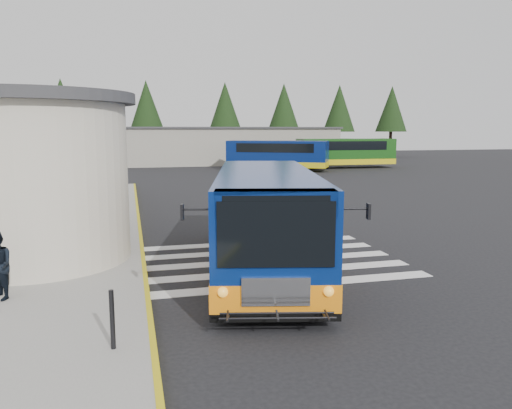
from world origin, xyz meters
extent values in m
plane|color=black|center=(0.00, 0.00, 0.00)|extent=(140.00, 140.00, 0.00)
cube|color=gold|center=(-4.05, 4.00, 0.08)|extent=(0.12, 34.00, 0.16)
cylinder|color=beige|center=(-7.00, 0.50, 2.40)|extent=(5.20, 5.20, 4.50)
cylinder|color=#38383A|center=(-7.00, 0.50, 4.80)|extent=(5.80, 5.80, 0.30)
cube|color=black|center=(-6.48, 5.00, 1.25)|extent=(0.08, 1.20, 2.20)
cube|color=#38383A|center=(-6.00, 5.00, 2.55)|extent=(1.20, 1.80, 0.12)
cube|color=silver|center=(-0.50, -3.20, 0.01)|extent=(8.00, 0.55, 0.01)
cube|color=silver|center=(-0.50, -2.00, 0.01)|extent=(8.00, 0.55, 0.01)
cube|color=silver|center=(-0.50, -0.80, 0.01)|extent=(8.00, 0.55, 0.01)
cube|color=silver|center=(-0.50, 0.40, 0.01)|extent=(8.00, 0.55, 0.01)
cube|color=silver|center=(-0.50, 1.60, 0.01)|extent=(8.00, 0.55, 0.01)
cube|color=gray|center=(6.00, 42.00, 2.00)|extent=(26.00, 8.00, 4.00)
cube|color=#38383A|center=(6.00, 42.00, 4.10)|extent=(26.40, 8.40, 0.20)
cylinder|color=black|center=(-12.00, 50.00, 1.80)|extent=(0.44, 0.44, 3.60)
cone|color=black|center=(-12.00, 50.00, 6.80)|extent=(4.40, 4.40, 6.40)
cylinder|color=black|center=(-2.00, 50.00, 1.80)|extent=(0.44, 0.44, 3.60)
cone|color=black|center=(-2.00, 50.00, 6.80)|extent=(4.40, 4.40, 6.40)
cylinder|color=black|center=(8.00, 50.00, 1.80)|extent=(0.44, 0.44, 3.60)
cone|color=black|center=(8.00, 50.00, 6.80)|extent=(4.40, 4.40, 6.40)
cylinder|color=black|center=(16.00, 50.00, 1.80)|extent=(0.44, 0.44, 3.60)
cone|color=black|center=(16.00, 50.00, 6.80)|extent=(4.40, 4.40, 6.40)
cylinder|color=black|center=(24.00, 50.00, 1.80)|extent=(0.44, 0.44, 3.60)
cone|color=black|center=(24.00, 50.00, 6.80)|extent=(4.40, 4.40, 6.40)
cylinder|color=black|center=(32.00, 50.00, 1.80)|extent=(0.44, 0.44, 3.60)
cone|color=black|center=(32.00, 50.00, 6.80)|extent=(4.40, 4.40, 6.40)
cube|color=navy|center=(-0.70, -1.63, 1.60)|extent=(4.50, 9.46, 2.38)
cube|color=orange|center=(-0.70, -1.63, 0.69)|extent=(4.54, 9.50, 0.57)
cube|color=black|center=(-0.70, -1.63, 0.35)|extent=(4.53, 9.49, 0.22)
cube|color=black|center=(-1.72, -6.10, 1.98)|extent=(2.19, 0.56, 1.27)
cube|color=silver|center=(-1.72, -6.11, 0.86)|extent=(1.30, 0.35, 0.56)
cube|color=black|center=(-1.77, -0.56, 2.08)|extent=(1.53, 6.54, 0.91)
cube|color=black|center=(0.74, -1.13, 2.08)|extent=(1.53, 6.54, 0.91)
cylinder|color=black|center=(-2.46, -4.35, 0.49)|extent=(0.51, 1.02, 0.97)
cylinder|color=black|center=(-0.28, -4.85, 0.49)|extent=(0.51, 1.02, 0.97)
cylinder|color=black|center=(-1.20, 1.18, 0.49)|extent=(0.51, 1.02, 0.97)
cylinder|color=black|center=(0.98, 0.69, 0.49)|extent=(0.51, 1.02, 0.97)
cube|color=black|center=(-3.41, -5.54, 2.38)|extent=(0.09, 0.19, 0.30)
cube|color=black|center=(0.05, -6.33, 2.38)|extent=(0.09, 0.19, 0.30)
imported|color=black|center=(-6.65, -1.46, 0.92)|extent=(0.47, 0.63, 1.55)
cylinder|color=black|center=(-4.73, -6.32, 0.68)|extent=(0.09, 0.09, 1.06)
cube|color=#071A56|center=(9.42, 30.95, 1.64)|extent=(9.59, 6.96, 2.43)
cube|color=gold|center=(9.42, 30.95, 0.66)|extent=(9.63, 7.01, 0.53)
cube|color=black|center=(9.42, 30.95, 2.22)|extent=(7.77, 5.97, 0.85)
cube|color=#164612|center=(17.26, 32.67, 1.71)|extent=(9.95, 2.85, 2.54)
cube|color=gold|center=(17.26, 32.67, 0.68)|extent=(9.99, 2.88, 0.55)
cube|color=black|center=(17.26, 32.67, 2.32)|extent=(7.75, 2.88, 0.88)
camera|label=1|loc=(-4.34, -14.90, 3.93)|focal=35.00mm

